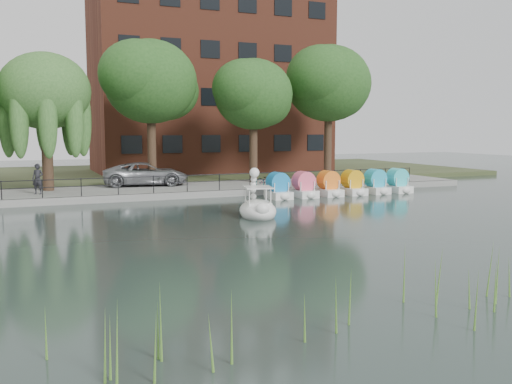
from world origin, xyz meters
TOP-DOWN VIEW (x-y plane):
  - ground_plane at (0.00, 0.00)m, footprint 120.00×120.00m
  - promenade at (0.00, 16.00)m, footprint 40.00×6.00m
  - kerb at (0.00, 13.05)m, footprint 40.00×0.25m
  - land_strip at (0.00, 30.00)m, footprint 60.00×22.00m
  - railing at (0.00, 13.25)m, footprint 32.00×0.05m
  - apartment_building at (7.00, 29.97)m, footprint 20.00×10.07m
  - willow_mid at (-7.50, 17.00)m, footprint 5.32×5.32m
  - broadleaf_center at (-1.00, 18.00)m, footprint 6.00×6.00m
  - broadleaf_right at (6.00, 17.50)m, footprint 5.40×5.40m
  - broadleaf_far at (12.50, 18.50)m, footprint 6.30×6.30m
  - minivan at (-1.50, 17.67)m, footprint 3.79×6.60m
  - bicycle at (5.42, 13.58)m, footprint 1.03×1.82m
  - pedestrian at (-8.15, 15.18)m, footprint 0.86×0.76m
  - swan_boat at (1.01, 5.02)m, footprint 2.21×2.95m
  - pedal_boat_row at (9.14, 11.05)m, footprint 9.65×1.70m

SIDE VIEW (x-z plane):
  - ground_plane at x=0.00m, z-range 0.00..0.00m
  - land_strip at x=0.00m, z-range 0.00..0.36m
  - promenade at x=0.00m, z-range 0.00..0.40m
  - kerb at x=0.00m, z-range 0.00..0.40m
  - swan_boat at x=1.01m, z-range -0.63..1.61m
  - pedal_boat_row at x=9.14m, z-range -0.09..1.31m
  - bicycle at x=5.42m, z-range 0.40..1.40m
  - railing at x=0.00m, z-range 0.65..1.65m
  - minivan at x=-1.50m, z-range 0.40..2.14m
  - pedestrian at x=-8.15m, z-range 0.40..2.38m
  - willow_mid at x=-7.50m, z-range 2.17..10.32m
  - broadleaf_right at x=6.00m, z-range 2.22..10.55m
  - broadleaf_center at x=-1.00m, z-range 2.44..11.69m
  - broadleaf_far at x=12.50m, z-range 2.54..12.25m
  - apartment_building at x=7.00m, z-range 0.36..18.36m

